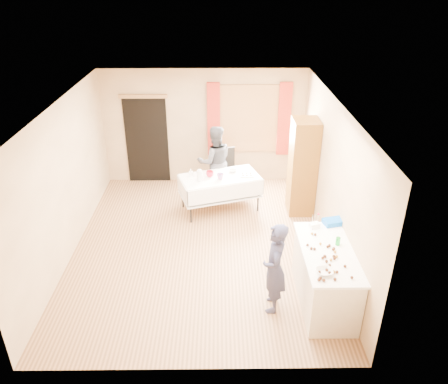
{
  "coord_description": "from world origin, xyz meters",
  "views": [
    {
      "loc": [
        0.35,
        -6.6,
        4.5
      ],
      "look_at": [
        0.42,
        0.0,
        1.09
      ],
      "focal_mm": 35.0,
      "sensor_mm": 36.0,
      "label": 1
    }
  ],
  "objects_px": {
    "girl": "(275,268)",
    "woman": "(215,162)",
    "party_table": "(220,190)",
    "cabinet": "(303,167)",
    "counter": "(325,277)",
    "chair": "(228,179)"
  },
  "relations": [
    {
      "from": "woman",
      "to": "girl",
      "type": "bearing_deg",
      "value": 91.2
    },
    {
      "from": "party_table",
      "to": "woman",
      "type": "distance_m",
      "value": 0.75
    },
    {
      "from": "chair",
      "to": "girl",
      "type": "relative_size",
      "value": 0.69
    },
    {
      "from": "chair",
      "to": "girl",
      "type": "height_order",
      "value": "girl"
    },
    {
      "from": "woman",
      "to": "chair",
      "type": "bearing_deg",
      "value": -157.44
    },
    {
      "from": "girl",
      "to": "party_table",
      "type": "bearing_deg",
      "value": -158.87
    },
    {
      "from": "chair",
      "to": "girl",
      "type": "bearing_deg",
      "value": -96.05
    },
    {
      "from": "party_table",
      "to": "woman",
      "type": "relative_size",
      "value": 1.11
    },
    {
      "from": "cabinet",
      "to": "girl",
      "type": "height_order",
      "value": "cabinet"
    },
    {
      "from": "girl",
      "to": "woman",
      "type": "bearing_deg",
      "value": -159.78
    },
    {
      "from": "counter",
      "to": "party_table",
      "type": "relative_size",
      "value": 0.9
    },
    {
      "from": "cabinet",
      "to": "party_table",
      "type": "bearing_deg",
      "value": 177.84
    },
    {
      "from": "counter",
      "to": "woman",
      "type": "xyz_separation_m",
      "value": [
        -1.64,
        3.49,
        0.34
      ]
    },
    {
      "from": "counter",
      "to": "party_table",
      "type": "bearing_deg",
      "value": 118.47
    },
    {
      "from": "cabinet",
      "to": "girl",
      "type": "relative_size",
      "value": 1.38
    },
    {
      "from": "counter",
      "to": "party_table",
      "type": "height_order",
      "value": "counter"
    },
    {
      "from": "chair",
      "to": "woman",
      "type": "height_order",
      "value": "woman"
    },
    {
      "from": "cabinet",
      "to": "counter",
      "type": "bearing_deg",
      "value": -92.07
    },
    {
      "from": "woman",
      "to": "party_table",
      "type": "bearing_deg",
      "value": 86.97
    },
    {
      "from": "counter",
      "to": "woman",
      "type": "relative_size",
      "value": 1.0
    },
    {
      "from": "counter",
      "to": "girl",
      "type": "distance_m",
      "value": 0.82
    },
    {
      "from": "counter",
      "to": "woman",
      "type": "bearing_deg",
      "value": 115.25
    }
  ]
}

